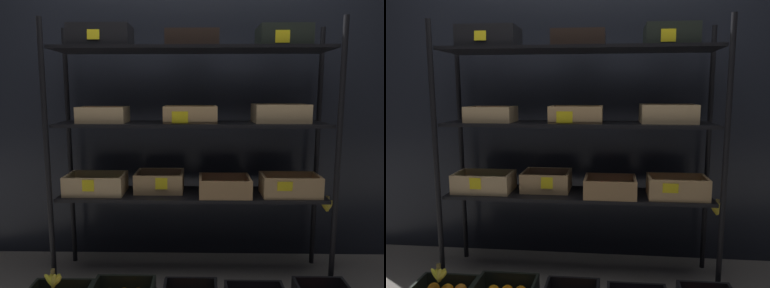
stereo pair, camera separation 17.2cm
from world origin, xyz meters
The scene contains 4 objects.
ground_plane centered at (0.00, 0.00, 0.00)m, with size 10.00×10.00×0.00m, color #605B56.
storefront_wall centered at (0.00, 0.39, 1.25)m, with size 4.14×0.12×2.50m, color black.
display_rack centered at (0.00, 0.00, 1.02)m, with size 1.84×0.40×1.66m.
banana_bunch_loose centered at (-0.79, -0.38, 0.16)m, with size 0.13×0.05×0.12m.
Camera 2 is at (0.22, -2.24, 1.23)m, focal length 32.93 mm.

